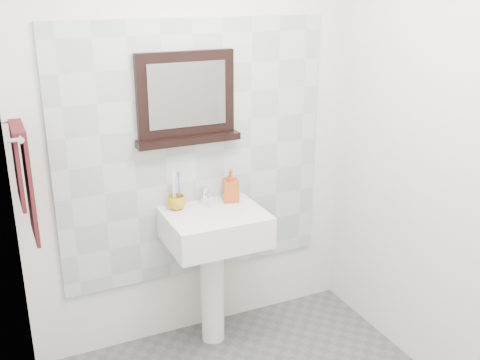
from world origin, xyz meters
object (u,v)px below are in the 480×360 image
(soap_dispenser, at_px, (230,185))
(hand_towel, at_px, (24,174))
(pedestal_sink, at_px, (214,241))
(toothbrush_cup, at_px, (176,203))
(framed_mirror, at_px, (186,100))

(soap_dispenser, height_order, hand_towel, hand_towel)
(pedestal_sink, bearing_deg, toothbrush_cup, 145.09)
(toothbrush_cup, height_order, hand_towel, hand_towel)
(hand_towel, bearing_deg, pedestal_sink, 2.61)
(pedestal_sink, height_order, hand_towel, hand_towel)
(toothbrush_cup, bearing_deg, pedestal_sink, -34.91)
(pedestal_sink, relative_size, framed_mirror, 1.62)
(toothbrush_cup, xyz_separation_m, hand_towel, (-0.79, -0.17, 0.34))
(soap_dispenser, bearing_deg, toothbrush_cup, -169.55)
(toothbrush_cup, xyz_separation_m, soap_dispenser, (0.33, -0.01, 0.06))
(toothbrush_cup, height_order, framed_mirror, framed_mirror)
(soap_dispenser, bearing_deg, pedestal_sink, -131.13)
(toothbrush_cup, relative_size, framed_mirror, 0.17)
(soap_dispenser, distance_m, framed_mirror, 0.56)
(toothbrush_cup, xyz_separation_m, framed_mirror, (0.10, 0.06, 0.57))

